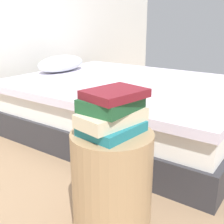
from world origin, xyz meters
The scene contains 6 objects.
bed centered at (1.12, 0.70, 0.23)m, with size 1.62×2.07×0.62m.
side_table centered at (0.00, 0.00, 0.26)m, with size 0.36×0.36×0.51m, color tan.
book_teal centered at (0.00, 0.00, 0.54)m, with size 0.25×0.20×0.04m, color #1E727F.
book_cream centered at (0.00, 0.00, 0.58)m, with size 0.30×0.16×0.06m, color beige.
book_forest centered at (0.01, 0.01, 0.64)m, with size 0.24×0.19×0.05m, color #1E512D.
book_maroon centered at (0.01, -0.01, 0.68)m, with size 0.24×0.19×0.03m, color maroon.
Camera 1 is at (-0.90, -0.69, 0.98)m, focal length 46.24 mm.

